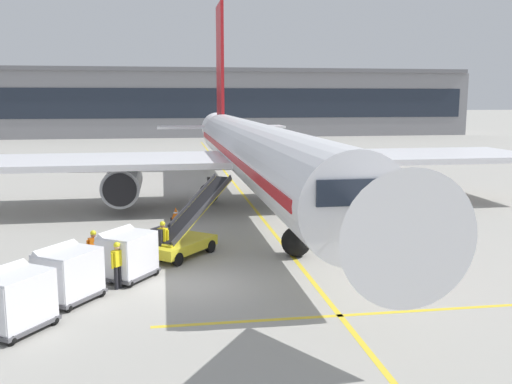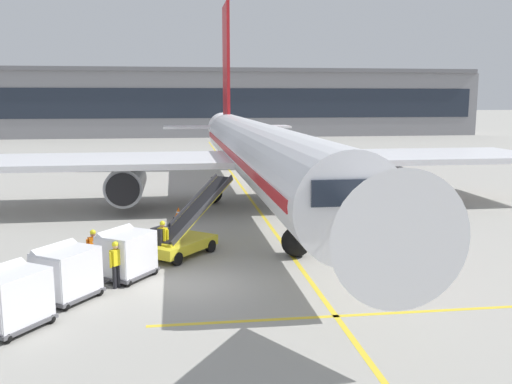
{
  "view_description": "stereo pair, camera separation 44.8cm",
  "coord_description": "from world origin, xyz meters",
  "px_view_note": "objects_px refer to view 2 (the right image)",
  "views": [
    {
      "loc": [
        -0.92,
        -19.89,
        6.82
      ],
      "look_at": [
        2.81,
        3.78,
        2.83
      ],
      "focal_mm": 39.44,
      "sensor_mm": 36.0,
      "label": 1
    },
    {
      "loc": [
        -0.48,
        -19.96,
        6.82
      ],
      "look_at": [
        2.81,
        3.78,
        2.83
      ],
      "focal_mm": 39.44,
      "sensor_mm": 36.0,
      "label": 2
    }
  ],
  "objects_px": {
    "parked_airplane": "(255,151)",
    "ground_crew_wingwalker": "(94,248)",
    "belt_loader": "(184,235)",
    "baggage_cart_lead": "(126,253)",
    "baggage_cart_third": "(10,297)",
    "ground_crew_by_loader": "(119,246)",
    "safety_cone_engine_keepout": "(178,213)",
    "ground_crew_by_carts": "(116,261)",
    "ground_crew_marshaller": "(163,238)",
    "baggage_cart_second": "(65,272)"
  },
  "relations": [
    {
      "from": "baggage_cart_second",
      "to": "safety_cone_engine_keepout",
      "type": "bearing_deg",
      "value": 73.15
    },
    {
      "from": "ground_crew_by_loader",
      "to": "baggage_cart_lead",
      "type": "bearing_deg",
      "value": -72.13
    },
    {
      "from": "safety_cone_engine_keepout",
      "to": "belt_loader",
      "type": "bearing_deg",
      "value": -88.22
    },
    {
      "from": "ground_crew_by_carts",
      "to": "ground_crew_marshaller",
      "type": "xyz_separation_m",
      "value": [
        1.6,
        3.25,
        0.0
      ]
    },
    {
      "from": "ground_crew_wingwalker",
      "to": "parked_airplane",
      "type": "bearing_deg",
      "value": 58.31
    },
    {
      "from": "baggage_cart_third",
      "to": "ground_crew_marshaller",
      "type": "xyz_separation_m",
      "value": [
        4.31,
        6.6,
        -0.0
      ]
    },
    {
      "from": "ground_crew_by_loader",
      "to": "baggage_cart_second",
      "type": "bearing_deg",
      "value": -114.34
    },
    {
      "from": "baggage_cart_lead",
      "to": "baggage_cart_second",
      "type": "bearing_deg",
      "value": -130.27
    },
    {
      "from": "parked_airplane",
      "to": "ground_crew_by_loader",
      "type": "bearing_deg",
      "value": -119.0
    },
    {
      "from": "ground_crew_by_carts",
      "to": "ground_crew_by_loader",
      "type": "bearing_deg",
      "value": 92.68
    },
    {
      "from": "baggage_cart_lead",
      "to": "baggage_cart_third",
      "type": "relative_size",
      "value": 1.0
    },
    {
      "from": "ground_crew_by_loader",
      "to": "safety_cone_engine_keepout",
      "type": "height_order",
      "value": "ground_crew_by_loader"
    },
    {
      "from": "baggage_cart_third",
      "to": "ground_crew_by_carts",
      "type": "distance_m",
      "value": 4.3
    },
    {
      "from": "baggage_cart_second",
      "to": "baggage_cart_third",
      "type": "relative_size",
      "value": 1.0
    },
    {
      "from": "parked_airplane",
      "to": "baggage_cart_third",
      "type": "relative_size",
      "value": 17.54
    },
    {
      "from": "belt_loader",
      "to": "ground_crew_by_carts",
      "type": "relative_size",
      "value": 2.77
    },
    {
      "from": "belt_loader",
      "to": "baggage_cart_lead",
      "type": "distance_m",
      "value": 3.74
    },
    {
      "from": "belt_loader",
      "to": "baggage_cart_second",
      "type": "relative_size",
      "value": 1.79
    },
    {
      "from": "ground_crew_marshaller",
      "to": "ground_crew_wingwalker",
      "type": "xyz_separation_m",
      "value": [
        -2.67,
        -1.25,
        0.0
      ]
    },
    {
      "from": "baggage_cart_lead",
      "to": "baggage_cart_second",
      "type": "distance_m",
      "value": 2.81
    },
    {
      "from": "baggage_cart_lead",
      "to": "ground_crew_by_carts",
      "type": "distance_m",
      "value": 1.15
    },
    {
      "from": "parked_airplane",
      "to": "baggage_cart_lead",
      "type": "bearing_deg",
      "value": -115.99
    },
    {
      "from": "baggage_cart_second",
      "to": "ground_crew_wingwalker",
      "type": "xyz_separation_m",
      "value": [
        0.5,
        3.03,
        -0.0
      ]
    },
    {
      "from": "baggage_cart_lead",
      "to": "baggage_cart_second",
      "type": "relative_size",
      "value": 1.0
    },
    {
      "from": "baggage_cart_lead",
      "to": "ground_crew_by_loader",
      "type": "height_order",
      "value": "baggage_cart_lead"
    },
    {
      "from": "belt_loader",
      "to": "ground_crew_wingwalker",
      "type": "xyz_separation_m",
      "value": [
        -3.56,
        -2.1,
        0.1
      ]
    },
    {
      "from": "belt_loader",
      "to": "ground_crew_wingwalker",
      "type": "bearing_deg",
      "value": -149.46
    },
    {
      "from": "ground_crew_by_loader",
      "to": "belt_loader",
      "type": "bearing_deg",
      "value": 36.11
    },
    {
      "from": "ground_crew_by_carts",
      "to": "safety_cone_engine_keepout",
      "type": "distance_m",
      "value": 11.86
    },
    {
      "from": "baggage_cart_second",
      "to": "ground_crew_by_carts",
      "type": "height_order",
      "value": "baggage_cart_second"
    },
    {
      "from": "baggage_cart_third",
      "to": "safety_cone_engine_keepout",
      "type": "distance_m",
      "value": 15.78
    },
    {
      "from": "parked_airplane",
      "to": "ground_crew_wingwalker",
      "type": "bearing_deg",
      "value": -121.69
    },
    {
      "from": "baggage_cart_third",
      "to": "safety_cone_engine_keepout",
      "type": "bearing_deg",
      "value": 71.61
    },
    {
      "from": "baggage_cart_third",
      "to": "baggage_cart_second",
      "type": "bearing_deg",
      "value": 63.68
    },
    {
      "from": "parked_airplane",
      "to": "ground_crew_wingwalker",
      "type": "xyz_separation_m",
      "value": [
        -8.3,
        -13.44,
        -2.49
      ]
    },
    {
      "from": "belt_loader",
      "to": "ground_crew_by_carts",
      "type": "height_order",
      "value": "belt_loader"
    },
    {
      "from": "parked_airplane",
      "to": "belt_loader",
      "type": "xyz_separation_m",
      "value": [
        -4.74,
        -11.34,
        -2.59
      ]
    },
    {
      "from": "belt_loader",
      "to": "ground_crew_marshaller",
      "type": "bearing_deg",
      "value": -136.38
    },
    {
      "from": "parked_airplane",
      "to": "baggage_cart_lead",
      "type": "relative_size",
      "value": 17.54
    },
    {
      "from": "parked_airplane",
      "to": "ground_crew_wingwalker",
      "type": "height_order",
      "value": "parked_airplane"
    },
    {
      "from": "ground_crew_by_carts",
      "to": "ground_crew_marshaller",
      "type": "bearing_deg",
      "value": 63.8
    },
    {
      "from": "ground_crew_marshaller",
      "to": "safety_cone_engine_keepout",
      "type": "distance_m",
      "value": 8.42
    },
    {
      "from": "belt_loader",
      "to": "ground_crew_wingwalker",
      "type": "relative_size",
      "value": 2.77
    },
    {
      "from": "ground_crew_wingwalker",
      "to": "ground_crew_by_carts",
      "type": "bearing_deg",
      "value": -62.06
    },
    {
      "from": "parked_airplane",
      "to": "baggage_cart_second",
      "type": "height_order",
      "value": "parked_airplane"
    },
    {
      "from": "baggage_cart_second",
      "to": "baggage_cart_third",
      "type": "distance_m",
      "value": 2.59
    },
    {
      "from": "ground_crew_marshaller",
      "to": "ground_crew_by_carts",
      "type": "bearing_deg",
      "value": -116.2
    },
    {
      "from": "belt_loader",
      "to": "baggage_cart_lead",
      "type": "relative_size",
      "value": 1.79
    },
    {
      "from": "belt_loader",
      "to": "ground_crew_by_carts",
      "type": "distance_m",
      "value": 4.81
    },
    {
      "from": "belt_loader",
      "to": "ground_crew_by_carts",
      "type": "xyz_separation_m",
      "value": [
        -2.5,
        -4.11,
        0.1
      ]
    }
  ]
}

